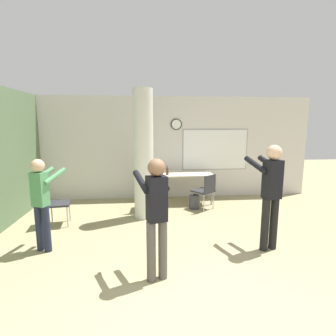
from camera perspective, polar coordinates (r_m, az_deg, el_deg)
wall_back at (r=7.33m, az=0.35°, el=4.39°), size 8.00×0.15×2.80m
support_pillar at (r=5.71m, az=-5.36°, el=2.84°), size 0.43×0.43×2.80m
folding_table at (r=6.91m, az=2.81°, el=-1.61°), size 1.64×0.74×0.78m
bottle_on_table at (r=6.68m, az=-0.14°, el=-0.74°), size 0.06×0.06×0.24m
waste_bin at (r=6.53m, az=5.70°, el=-7.31°), size 0.24×0.24×0.35m
chair_by_left_wall at (r=5.86m, az=-23.45°, el=-6.62°), size 0.50×0.50×0.87m
chair_table_right at (r=6.41m, az=8.15°, el=-4.55°), size 0.62×0.62×0.87m
chair_table_left at (r=6.31m, az=-4.66°, el=-4.72°), size 0.47×0.47×0.87m
person_watching_back at (r=4.70m, az=-25.82°, el=-5.83°), size 0.49×0.61×1.53m
person_playing_front at (r=3.44m, az=-2.63°, el=-9.10°), size 0.49×0.65×1.64m
person_playing_side at (r=4.56m, az=21.41°, el=-4.30°), size 0.49×0.68×1.74m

